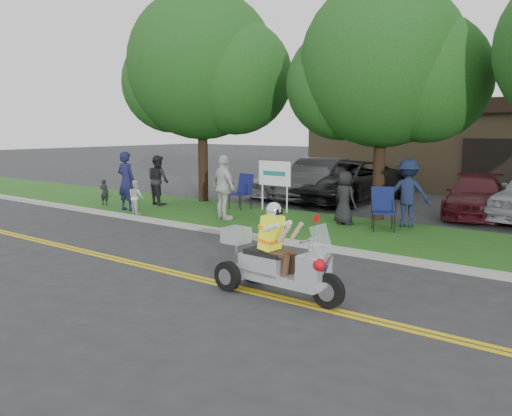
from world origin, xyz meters
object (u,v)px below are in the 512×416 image
Objects in this scene: spectator_adult_left at (126,181)px; parked_car_far_left at (290,180)px; trike_scooter at (275,263)px; spectator_adult_right at (224,187)px; parked_car_left at (319,179)px; lawn_chair_a at (243,189)px; spectator_adult_mid at (158,180)px; lawn_chair_b at (383,206)px; parked_car_right at (476,196)px; parked_car_mid at (346,182)px.

parked_car_far_left is (1.86, 6.81, -0.37)m from spectator_adult_left.
spectator_adult_right reaches higher than trike_scooter.
spectator_adult_right is 6.16m from parked_car_left.
lawn_chair_a is 4.13m from parked_car_left.
spectator_adult_mid is at bearing -100.93° from parked_car_far_left.
spectator_adult_mid is 0.36× the size of parked_car_left.
trike_scooter is at bearing -113.70° from lawn_chair_b.
trike_scooter is at bearing -46.03° from parked_car_far_left.
lawn_chair_a is 0.60× the size of spectator_adult_left.
parked_car_right is (0.17, 10.73, 0.07)m from trike_scooter.
parked_car_right is at bearing 44.69° from lawn_chair_b.
spectator_adult_right is at bearing 176.89° from spectator_adult_mid.
parked_car_mid is (0.61, 6.35, -0.29)m from spectator_adult_right.
spectator_adult_left reaches higher than parked_car_right.
parked_car_mid is (-4.75, 11.08, 0.22)m from trike_scooter.
lawn_chair_b is at bearing -115.96° from parked_car_right.
parked_car_mid is (1.09, 0.21, -0.03)m from parked_car_left.
spectator_adult_mid is (-9.30, 5.66, 0.42)m from trike_scooter.
lawn_chair_b is at bearing -2.64° from lawn_chair_a.
spectator_adult_left is at bearing 27.84° from spectator_adult_right.
lawn_chair_a is at bearing -46.55° from spectator_adult_right.
lawn_chair_a is at bearing -66.78° from parked_car_far_left.
parked_car_left is (1.41, -0.06, 0.10)m from parked_car_far_left.
lawn_chair_b is 0.59× the size of spectator_adult_left.
parked_car_mid is at bearing 74.11° from lawn_chair_a.
parked_car_mid reaches higher than lawn_chair_b.
parked_car_far_left is 0.96× the size of parked_car_right.
trike_scooter is at bearing 147.93° from spectator_adult_left.
parked_car_far_left is (-6.34, 4.78, -0.04)m from lawn_chair_b.
lawn_chair_b is 8.41m from spectator_adult_mid.
lawn_chair_b is 6.83m from parked_car_left.
parked_car_left is at bearing -67.01° from spectator_adult_right.
parked_car_left is at bearing 8.03° from parked_car_far_left.
spectator_adult_mid reaches higher than parked_car_left.
lawn_chair_b is 0.26× the size of parked_car_right.
spectator_adult_left is 7.51m from parked_car_left.
parked_car_left is at bearing 104.10° from lawn_chair_b.
spectator_adult_mid is 6.25m from parked_car_left.
trike_scooter is 0.50× the size of parked_car_left.
spectator_adult_left is at bearing -157.26° from parked_car_right.
trike_scooter reaches higher than lawn_chair_a.
parked_car_far_left is (-7.25, 10.92, 0.16)m from trike_scooter.
spectator_adult_left is 7.07m from parked_car_far_left.
spectator_adult_left is 1.57m from spectator_adult_mid.
spectator_adult_left is 0.35× the size of parked_car_mid.
parked_car_mid reaches higher than parked_car_far_left.
spectator_adult_right is at bearing 140.18° from trike_scooter.
lawn_chair_a is at bearing -161.22° from parked_car_right.
spectator_adult_right is (0.94, -2.03, 0.30)m from lawn_chair_a.
lawn_chair_a is 3.20m from spectator_adult_mid.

